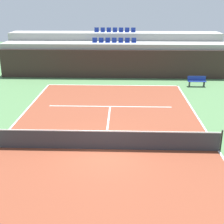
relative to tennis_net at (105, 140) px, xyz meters
The scene contains 13 objects.
ground_plane 0.51m from the tennis_net, ahead, with size 80.00×80.00×0.00m, color #477042.
court_surface 0.50m from the tennis_net, ahead, with size 11.00×24.00×0.01m, color brown.
baseline_far 11.96m from the tennis_net, 90.00° to the left, with size 11.00×0.10×0.00m, color white.
sideline_right 5.47m from the tennis_net, ahead, with size 0.10×24.00×0.00m, color white.
service_line_far 6.42m from the tennis_net, 90.00° to the left, with size 8.26×0.10×0.00m, color white.
centre_service_line 3.24m from the tennis_net, 90.00° to the left, with size 0.10×6.40×0.00m, color white.
back_wall 14.68m from the tennis_net, 90.00° to the left, with size 20.80×0.30×2.56m, color #33231E.
stands_tier_lower 16.04m from the tennis_net, 90.00° to the left, with size 20.80×2.40×3.03m, color #9E9E99.
stands_tier_upper 18.46m from the tennis_net, 90.00° to the left, with size 20.80×2.40×3.75m, color #9E9E99.
seating_row_lower 16.32m from the tennis_net, 90.00° to the left, with size 4.11×0.44×0.44m.
seating_row_upper 18.81m from the tennis_net, 90.00° to the left, with size 4.11×0.44×0.44m.
tennis_net is the anchor object (origin of this frame).
player_bench 13.77m from the tennis_net, 59.61° to the left, with size 1.50×0.40×0.85m.
Camera 1 is at (0.82, -13.55, 6.81)m, focal length 50.16 mm.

